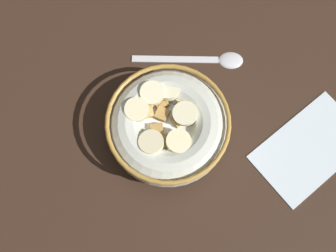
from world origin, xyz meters
The scene contains 4 objects.
ground_plane centered at (0.00, 0.00, -1.00)cm, with size 126.42×126.42×2.00cm, color #332116.
cereal_bowl centered at (0.02, -0.04, 2.82)cm, with size 16.07×16.07×5.53cm.
spoon centered at (-10.60, -6.79, 0.32)cm, with size 15.17×9.47×0.80cm.
folded_napkin centered at (-16.07, 11.06, 0.15)cm, with size 15.18×9.11×0.30cm, color silver.
Camera 1 is at (6.76, 12.78, 51.61)cm, focal length 41.44 mm.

